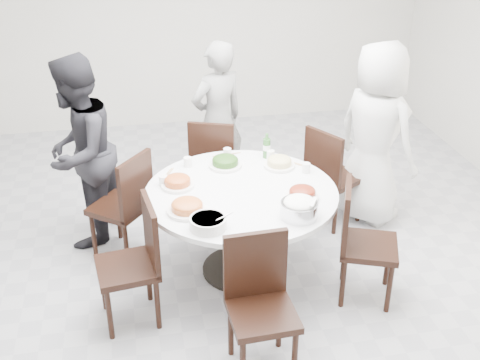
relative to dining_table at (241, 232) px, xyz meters
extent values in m
cube|color=#A4A4A9|center=(-0.06, 0.34, -0.38)|extent=(6.00, 6.00, 0.01)
cube|color=beige|center=(-0.06, 3.34, 1.02)|extent=(6.00, 0.01, 2.80)
cylinder|color=white|center=(0.00, 0.00, 0.00)|extent=(1.50, 1.50, 0.75)
cube|color=black|center=(1.00, 0.62, 0.10)|extent=(0.57, 0.57, 0.95)
cube|color=black|center=(-0.03, 1.10, 0.10)|extent=(0.54, 0.54, 0.95)
cube|color=black|center=(-0.95, 0.45, 0.10)|extent=(0.59, 0.59, 0.95)
cube|color=black|center=(-0.91, -0.43, 0.10)|extent=(0.47, 0.47, 0.95)
cube|color=black|center=(-0.08, -1.10, 0.10)|extent=(0.44, 0.44, 0.95)
cube|color=black|center=(0.88, -0.50, 0.10)|extent=(0.54, 0.54, 0.95)
imported|color=silver|center=(1.35, 0.63, 0.47)|extent=(0.87, 0.98, 1.69)
imported|color=black|center=(0.04, 1.38, 0.41)|extent=(0.68, 0.58, 1.57)
imported|color=black|center=(-1.24, 0.77, 0.46)|extent=(0.88, 0.98, 1.67)
cylinder|color=white|center=(-0.05, 0.44, 0.41)|extent=(0.28, 0.28, 0.07)
cylinder|color=white|center=(0.39, 0.35, 0.41)|extent=(0.26, 0.26, 0.07)
cylinder|color=white|center=(-0.48, 0.17, 0.41)|extent=(0.26, 0.26, 0.07)
cylinder|color=white|center=(0.43, -0.20, 0.41)|extent=(0.26, 0.26, 0.06)
cylinder|color=white|center=(-0.45, -0.24, 0.41)|extent=(0.30, 0.30, 0.08)
cylinder|color=silver|center=(0.33, -0.45, 0.43)|extent=(0.27, 0.27, 0.12)
cylinder|color=white|center=(-0.33, -0.48, 0.42)|extent=(0.26, 0.26, 0.08)
cylinder|color=#2C6528|center=(0.33, 0.55, 0.49)|extent=(0.06, 0.06, 0.22)
cylinder|color=white|center=(0.00, 0.61, 0.42)|extent=(0.07, 0.07, 0.08)
camera|label=1|loc=(-0.79, -4.00, 2.62)|focal=45.00mm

